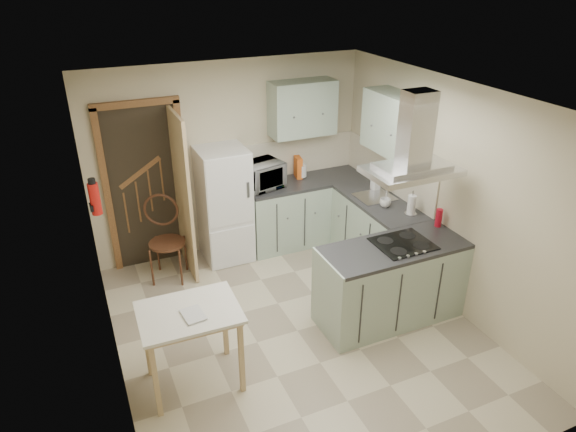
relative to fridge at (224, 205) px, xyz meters
name	(u,v)px	position (x,y,z in m)	size (l,w,h in m)	color
floor	(297,331)	(0.20, -1.80, -0.75)	(4.20, 4.20, 0.00)	#C3B798
ceiling	(300,98)	(0.20, -1.80, 1.75)	(4.20, 4.20, 0.00)	silver
back_wall	(230,158)	(0.20, 0.30, 0.50)	(3.60, 3.60, 0.00)	beige
left_wall	(103,268)	(-1.60, -1.80, 0.50)	(4.20, 4.20, 0.00)	beige
right_wall	(448,196)	(2.00, -1.80, 0.50)	(4.20, 4.20, 0.00)	beige
doorway	(146,187)	(-0.90, 0.27, 0.30)	(1.10, 0.12, 2.10)	brown
fridge	(224,205)	(0.00, 0.00, 0.00)	(0.60, 0.60, 1.50)	white
counter_back	(286,214)	(0.86, 0.00, -0.30)	(1.08, 0.60, 0.90)	#9EB2A0
counter_right	(365,223)	(1.70, -0.68, -0.30)	(0.60, 1.95, 0.90)	#9EB2A0
splashback	(297,156)	(1.16, 0.29, 0.40)	(1.68, 0.02, 0.50)	beige
wall_cabinet_back	(302,108)	(1.15, 0.12, 1.10)	(0.85, 0.35, 0.70)	#9EB2A0
wall_cabinet_right	(395,124)	(1.82, -0.95, 1.10)	(0.35, 0.90, 0.70)	#9EB2A0
peninsula	(391,282)	(1.22, -1.98, -0.30)	(1.55, 0.65, 0.90)	#9EB2A0
hob	(403,244)	(1.32, -1.98, 0.16)	(0.58, 0.50, 0.01)	black
extractor_hood	(411,171)	(1.32, -1.98, 0.97)	(0.90, 0.55, 0.10)	silver
sink	(375,197)	(1.70, -0.85, 0.16)	(0.45, 0.40, 0.01)	silver
fire_extinguisher	(95,199)	(-1.54, -0.90, 0.75)	(0.10, 0.10, 0.32)	#B2140F
drop_leaf_table	(193,348)	(-0.98, -2.08, -0.34)	(0.87, 0.65, 0.82)	tan
bentwood_chair	(167,243)	(-0.81, -0.22, -0.26)	(0.43, 0.43, 0.98)	#431B16
microwave	(258,176)	(0.47, 0.00, 0.32)	(0.62, 0.42, 0.34)	black
kettle	(301,171)	(1.14, 0.10, 0.25)	(0.14, 0.14, 0.20)	white
cereal_box	(298,167)	(1.10, 0.14, 0.29)	(0.08, 0.19, 0.29)	orange
soap_bottle	(376,182)	(1.84, -0.65, 0.26)	(0.10, 0.10, 0.21)	#A4A3AE
paper_towel	(412,204)	(1.82, -1.43, 0.27)	(0.10, 0.10, 0.25)	silver
cup	(385,203)	(1.66, -1.14, 0.20)	(0.13, 0.13, 0.10)	white
red_bottle	(439,218)	(1.92, -1.80, 0.25)	(0.07, 0.07, 0.21)	red
book	(183,314)	(-1.05, -2.17, 0.12)	(0.17, 0.24, 0.11)	#A94338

